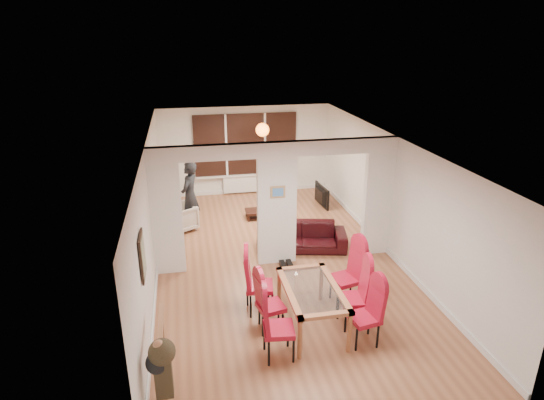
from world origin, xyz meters
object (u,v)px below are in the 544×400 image
object	(u,v)px
dining_table	(312,307)
bowl	(263,209)
coffee_table	(264,214)
dining_chair_rc	(345,274)
person	(190,196)
sofa	(302,236)
television	(318,196)
dining_chair_la	(279,324)
dining_chair_rb	(354,295)
armchair	(180,218)
bottle	(266,205)
dining_chair_lb	(271,302)
dining_chair_lc	(260,282)
dining_chair_ra	(364,313)

from	to	relation	value
dining_table	bowl	bearing A→B (deg)	89.36
coffee_table	bowl	bearing A→B (deg)	-103.37
dining_chair_rc	person	size ratio (longest dim) A/B	0.69
sofa	coffee_table	world-z (taller)	sofa
dining_table	television	world-z (taller)	dining_table
sofa	television	size ratio (longest dim) A/B	2.00
dining_table	person	world-z (taller)	person
dining_chair_la	television	xyz separation A→B (m)	(2.41, 5.97, -0.28)
dining_chair_rb	armchair	xyz separation A→B (m)	(-2.78, 4.47, -0.24)
bottle	television	bearing A→B (deg)	21.22
dining_chair_rc	dining_chair_rb	bearing A→B (deg)	-110.91
dining_chair_lb	dining_chair_rc	xyz separation A→B (m)	(1.44, 0.49, 0.08)
television	dining_chair_lc	bearing A→B (deg)	148.52
television	coffee_table	bearing A→B (deg)	105.43
dining_table	dining_chair_lb	bearing A→B (deg)	175.34
bowl	dining_chair_ra	bearing A→B (deg)	-83.24
dining_table	person	xyz separation A→B (m)	(-1.81, 4.45, 0.49)
dining_table	dining_chair_ra	size ratio (longest dim) A/B	1.47
dining_table	bowl	size ratio (longest dim) A/B	6.93
dining_chair_lc	bowl	xyz separation A→B (m)	(0.81, 4.11, -0.33)
dining_table	dining_chair_la	size ratio (longest dim) A/B	1.38
dining_chair_lc	coffee_table	distance (m)	4.26
sofa	bowl	bearing A→B (deg)	117.90
dining_chair_lb	sofa	xyz separation A→B (m)	(1.25, 2.78, -0.22)
person	bowl	size ratio (longest dim) A/B	7.58
dining_table	dining_chair_rc	xyz separation A→B (m)	(0.77, 0.54, 0.22)
bowl	dining_chair_rb	bearing A→B (deg)	-82.50
dining_chair_lc	dining_chair_rb	size ratio (longest dim) A/B	1.02
dining_chair_la	bottle	world-z (taller)	dining_chair_la
dining_chair_ra	television	size ratio (longest dim) A/B	1.07
dining_chair_rb	sofa	size ratio (longest dim) A/B	0.57
armchair	television	bearing A→B (deg)	75.85
dining_chair_lb	coffee_table	world-z (taller)	dining_chair_lb
dining_chair_rc	coffee_table	distance (m)	4.31
dining_chair_ra	television	world-z (taller)	dining_chair_ra
sofa	bowl	distance (m)	1.97
dining_chair_la	dining_chair_lc	distance (m)	1.24
dining_chair_la	person	size ratio (longest dim) A/B	0.66
dining_table	sofa	size ratio (longest dim) A/B	0.79
dining_chair_ra	person	size ratio (longest dim) A/B	0.62
dining_chair_rb	dining_chair_la	bearing A→B (deg)	-152.31
armchair	bowl	distance (m)	2.18
dining_chair_ra	bowl	size ratio (longest dim) A/B	4.73
dining_chair_la	dining_chair_rc	distance (m)	1.86
dining_table	dining_chair_rb	bearing A→B (deg)	-6.50
bowl	dining_table	bearing A→B (deg)	-90.64
coffee_table	sofa	bearing A→B (deg)	-74.98
coffee_table	dining_chair_lc	bearing A→B (deg)	-101.18
television	coffee_table	xyz separation A→B (m)	(-1.67, -0.58, -0.18)
dining_chair_la	bowl	distance (m)	5.41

